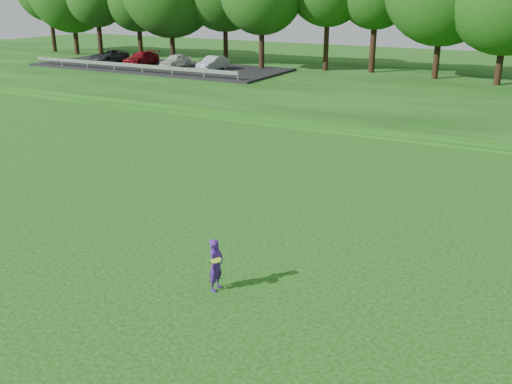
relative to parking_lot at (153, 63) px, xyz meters
The scene contains 5 objects.
ground 40.93m from the parking_lot, 53.28° to the right, with size 140.00×140.00×0.00m, color #0F3C0B.
berm 24.50m from the parking_lot, ahead, with size 130.00×30.00×0.60m, color #0F3C0B.
walking_path 27.62m from the parking_lot, 27.62° to the right, with size 130.00×1.60×0.04m, color gray.
parking_lot is the anchor object (origin of this frame).
woman 41.35m from the parking_lot, 49.52° to the right, with size 0.43×0.57×1.43m.
Camera 1 is at (9.64, -9.80, 7.42)m, focal length 40.00 mm.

